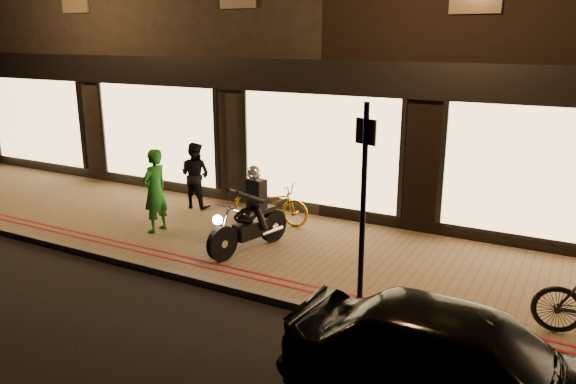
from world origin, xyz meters
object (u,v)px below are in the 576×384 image
(person_green, at_px, (155,191))
(parked_car, at_px, (465,367))
(sign_post, at_px, (363,197))
(bicycle_gold, at_px, (270,203))
(motorcycle, at_px, (250,218))

(person_green, height_order, parked_car, person_green)
(sign_post, xyz_separation_m, bicycle_gold, (-3.09, 2.67, -1.22))
(parked_car, bearing_deg, sign_post, 48.49)
(sign_post, bearing_deg, parked_car, -43.34)
(bicycle_gold, xyz_separation_m, person_green, (-1.78, -1.55, 0.40))
(motorcycle, distance_m, sign_post, 3.06)
(person_green, bearing_deg, bicycle_gold, 132.99)
(person_green, bearing_deg, motorcycle, 92.71)
(motorcycle, distance_m, person_green, 2.25)
(sign_post, distance_m, person_green, 5.06)
(motorcycle, bearing_deg, bicycle_gold, 120.34)
(parked_car, bearing_deg, motorcycle, 58.90)
(sign_post, relative_size, person_green, 1.76)
(person_green, bearing_deg, sign_post, 78.88)
(sign_post, bearing_deg, bicycle_gold, 139.12)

